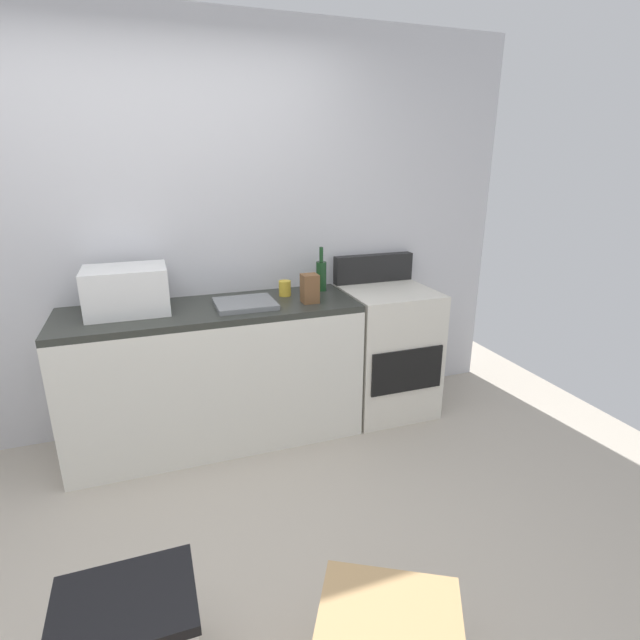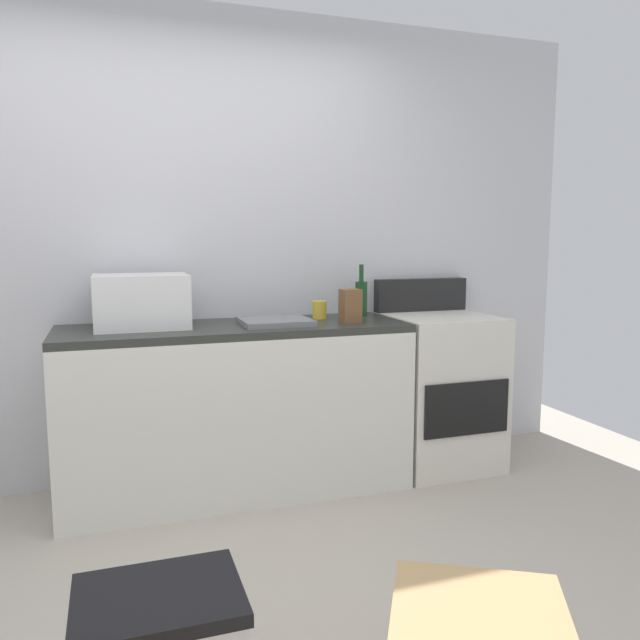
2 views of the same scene
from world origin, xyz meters
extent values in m
plane|color=#B2A899|center=(0.00, 0.00, 0.00)|extent=(6.00, 6.00, 0.00)
cube|color=silver|center=(0.00, 1.55, 1.30)|extent=(5.00, 0.10, 2.60)
cube|color=silver|center=(0.30, 1.20, 0.43)|extent=(1.80, 0.60, 0.86)
cube|color=#2D302B|center=(0.30, 1.20, 0.88)|extent=(1.80, 0.60, 0.04)
cube|color=silver|center=(1.52, 1.20, 0.45)|extent=(0.60, 0.60, 0.90)
cube|color=black|center=(1.52, 0.90, 0.42)|extent=(0.52, 0.02, 0.30)
cube|color=black|center=(1.52, 1.46, 1.00)|extent=(0.60, 0.08, 0.20)
cube|color=white|center=(-0.17, 1.25, 1.04)|extent=(0.46, 0.34, 0.27)
cube|color=slate|center=(0.50, 1.15, 0.92)|extent=(0.36, 0.32, 0.03)
cylinder|color=#193F1E|center=(1.07, 1.35, 1.00)|extent=(0.07, 0.07, 0.20)
cylinder|color=#193F1E|center=(1.07, 1.35, 1.15)|extent=(0.03, 0.03, 0.10)
cylinder|color=gold|center=(0.80, 1.30, 0.95)|extent=(0.08, 0.08, 0.10)
cube|color=brown|center=(0.91, 1.10, 0.99)|extent=(0.10, 0.10, 0.18)
cube|color=black|center=(-0.22, -0.33, 0.36)|extent=(0.46, 0.36, 0.04)
camera|label=1|loc=(-0.02, -1.70, 1.76)|focal=27.23mm
camera|label=2|loc=(-0.31, -1.98, 1.35)|focal=34.82mm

